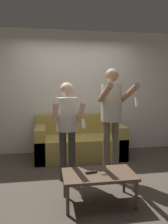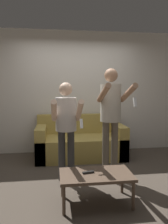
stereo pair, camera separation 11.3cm
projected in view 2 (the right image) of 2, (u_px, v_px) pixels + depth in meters
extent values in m
plane|color=#4C4238|center=(85.00, 177.00, 3.56)|extent=(14.00, 14.00, 0.00)
cube|color=silver|center=(76.00, 92.00, 4.93)|extent=(6.40, 0.06, 2.70)
cube|color=#AD9347|center=(81.00, 147.00, 4.56)|extent=(1.81, 0.89, 0.45)
cube|color=#AD9347|center=(79.00, 124.00, 4.87)|extent=(1.81, 0.16, 0.42)
cube|color=#AD9347|center=(41.00, 143.00, 4.44)|extent=(0.20, 0.89, 0.68)
cube|color=#AD9347|center=(118.00, 140.00, 4.65)|extent=(0.20, 0.89, 0.68)
cylinder|color=#383838|center=(62.00, 155.00, 3.43)|extent=(0.11, 0.11, 0.80)
cylinder|color=#383838|center=(71.00, 155.00, 3.45)|extent=(0.11, 0.11, 0.80)
cylinder|color=silver|center=(66.00, 114.00, 3.36)|extent=(0.32, 0.32, 0.51)
sphere|color=beige|center=(66.00, 89.00, 3.32)|extent=(0.20, 0.20, 0.20)
cylinder|color=beige|center=(54.00, 111.00, 3.09)|extent=(0.08, 0.52, 0.37)
cylinder|color=beige|center=(79.00, 111.00, 3.14)|extent=(0.08, 0.52, 0.37)
cube|color=white|center=(81.00, 124.00, 2.92)|extent=(0.04, 0.09, 0.13)
cylinder|color=#6B6051|center=(106.00, 150.00, 3.51)|extent=(0.11, 0.11, 0.93)
cylinder|color=#6B6051|center=(114.00, 149.00, 3.53)|extent=(0.11, 0.11, 0.93)
cylinder|color=beige|center=(111.00, 103.00, 3.43)|extent=(0.32, 0.32, 0.59)
sphere|color=#A87A5B|center=(111.00, 75.00, 3.39)|extent=(0.21, 0.21, 0.21)
cylinder|color=#A87A5B|center=(103.00, 93.00, 3.11)|extent=(0.08, 0.60, 0.30)
cylinder|color=#A87A5B|center=(128.00, 93.00, 3.16)|extent=(0.08, 0.60, 0.30)
cube|color=white|center=(135.00, 102.00, 2.89)|extent=(0.04, 0.07, 0.13)
cube|color=brown|center=(96.00, 175.00, 2.74)|extent=(0.91, 0.52, 0.04)
cylinder|color=brown|center=(64.00, 201.00, 2.49)|extent=(0.04, 0.04, 0.35)
cylinder|color=brown|center=(133.00, 196.00, 2.60)|extent=(0.04, 0.04, 0.35)
cylinder|color=brown|center=(62.00, 184.00, 2.92)|extent=(0.04, 0.04, 0.35)
cylinder|color=brown|center=(122.00, 180.00, 3.03)|extent=(0.04, 0.04, 0.35)
cube|color=black|center=(88.00, 172.00, 2.74)|extent=(0.15, 0.06, 0.02)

